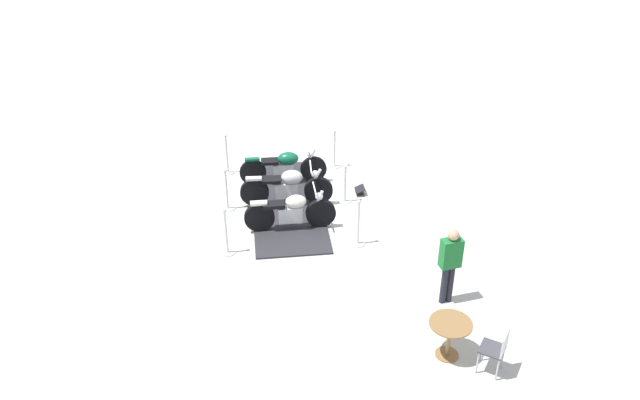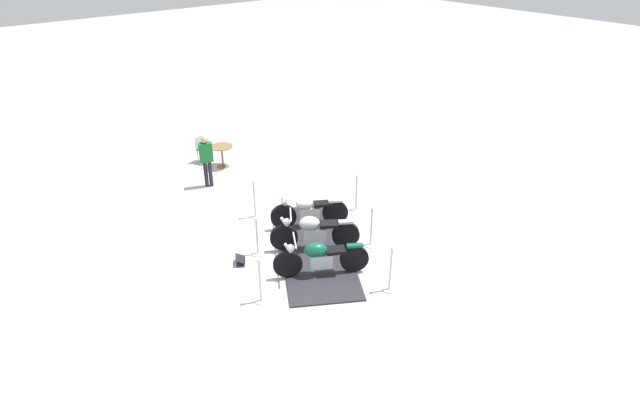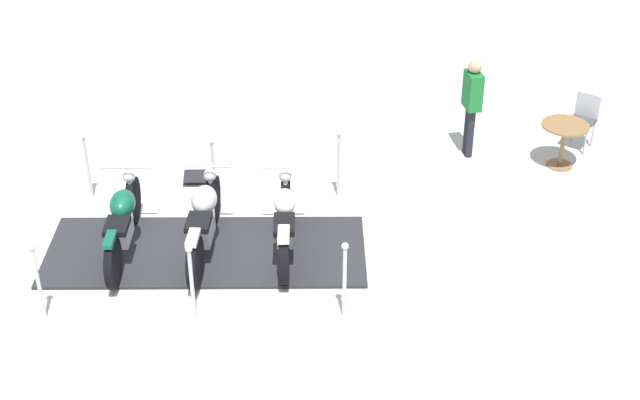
{
  "view_description": "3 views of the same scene",
  "coord_description": "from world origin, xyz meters",
  "px_view_note": "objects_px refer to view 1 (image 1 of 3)",
  "views": [
    {
      "loc": [
        7.81,
        11.07,
        8.13
      ],
      "look_at": [
        0.31,
        1.69,
        1.05
      ],
      "focal_mm": 36.01,
      "sensor_mm": 36.0,
      "label": 1
    },
    {
      "loc": [
        -7.05,
        -8.65,
        7.38
      ],
      "look_at": [
        1.0,
        1.0,
        0.67
      ],
      "focal_mm": 29.46,
      "sensor_mm": 36.0,
      "label": 2
    },
    {
      "loc": [
        9.7,
        -4.22,
        7.31
      ],
      "look_at": [
        0.51,
        1.55,
        0.61
      ],
      "focal_mm": 51.48,
      "sensor_mm": 36.0,
      "label": 3
    }
  ],
  "objects_px": {
    "motorcycle_chrome": "(288,186)",
    "info_placard": "(360,191)",
    "stanchion_right_front": "(358,229)",
    "stanchion_left_mid": "(227,197)",
    "stanchion_right_mid": "(345,190)",
    "cafe_table": "(450,331)",
    "motorcycle_forest": "(285,166)",
    "stanchion_left_front": "(227,238)",
    "cafe_chair_near_table": "(497,348)",
    "stanchion_left_rear": "(227,160)",
    "bystander_person": "(450,260)",
    "stanchion_right_rear": "(334,154)",
    "motorcycle_cream": "(291,211)"
  },
  "relations": [
    {
      "from": "motorcycle_chrome",
      "to": "stanchion_right_rear",
      "type": "bearing_deg",
      "value": 56.43
    },
    {
      "from": "cafe_table",
      "to": "bystander_person",
      "type": "bearing_deg",
      "value": -137.05
    },
    {
      "from": "stanchion_right_mid",
      "to": "cafe_table",
      "type": "distance_m",
      "value": 5.57
    },
    {
      "from": "stanchion_left_rear",
      "to": "cafe_table",
      "type": "distance_m",
      "value": 8.3
    },
    {
      "from": "motorcycle_chrome",
      "to": "stanchion_left_front",
      "type": "relative_size",
      "value": 1.69
    },
    {
      "from": "stanchion_right_mid",
      "to": "cafe_chair_near_table",
      "type": "xyz_separation_m",
      "value": [
        1.74,
        5.93,
        0.2
      ]
    },
    {
      "from": "stanchion_right_rear",
      "to": "stanchion_right_front",
      "type": "bearing_deg",
      "value": 58.28
    },
    {
      "from": "stanchion_right_rear",
      "to": "bystander_person",
      "type": "relative_size",
      "value": 0.66
    },
    {
      "from": "stanchion_left_mid",
      "to": "stanchion_right_front",
      "type": "bearing_deg",
      "value": 115.22
    },
    {
      "from": "stanchion_right_front",
      "to": "stanchion_left_mid",
      "type": "bearing_deg",
      "value": -64.78
    },
    {
      "from": "stanchion_right_front",
      "to": "info_placard",
      "type": "bearing_deg",
      "value": -132.83
    },
    {
      "from": "stanchion_left_front",
      "to": "cafe_table",
      "type": "relative_size",
      "value": 1.51
    },
    {
      "from": "motorcycle_cream",
      "to": "stanchion_left_mid",
      "type": "relative_size",
      "value": 1.69
    },
    {
      "from": "stanchion_left_mid",
      "to": "bystander_person",
      "type": "xyz_separation_m",
      "value": [
        -1.49,
        5.67,
        0.66
      ]
    },
    {
      "from": "stanchion_right_mid",
      "to": "info_placard",
      "type": "xyz_separation_m",
      "value": [
        -0.56,
        -0.07,
        -0.27
      ]
    },
    {
      "from": "stanchion_right_front",
      "to": "info_placard",
      "type": "height_order",
      "value": "stanchion_right_front"
    },
    {
      "from": "stanchion_right_front",
      "to": "motorcycle_forest",
      "type": "bearing_deg",
      "value": -96.59
    },
    {
      "from": "stanchion_right_front",
      "to": "cafe_chair_near_table",
      "type": "height_order",
      "value": "stanchion_right_front"
    },
    {
      "from": "stanchion_left_mid",
      "to": "bystander_person",
      "type": "bearing_deg",
      "value": 104.77
    },
    {
      "from": "motorcycle_cream",
      "to": "stanchion_left_mid",
      "type": "xyz_separation_m",
      "value": [
        0.67,
        -1.71,
        -0.16
      ]
    },
    {
      "from": "stanchion_right_mid",
      "to": "stanchion_left_mid",
      "type": "height_order",
      "value": "stanchion_left_mid"
    },
    {
      "from": "info_placard",
      "to": "cafe_chair_near_table",
      "type": "xyz_separation_m",
      "value": [
        2.3,
        6.0,
        0.48
      ]
    },
    {
      "from": "motorcycle_chrome",
      "to": "info_placard",
      "type": "height_order",
      "value": "motorcycle_chrome"
    },
    {
      "from": "motorcycle_forest",
      "to": "stanchion_left_front",
      "type": "height_order",
      "value": "stanchion_left_front"
    },
    {
      "from": "stanchion_left_rear",
      "to": "stanchion_right_rear",
      "type": "height_order",
      "value": "stanchion_left_rear"
    },
    {
      "from": "cafe_chair_near_table",
      "to": "stanchion_right_rear",
      "type": "bearing_deg",
      "value": -42.32
    },
    {
      "from": "stanchion_right_front",
      "to": "stanchion_right_rear",
      "type": "bearing_deg",
      "value": -121.72
    },
    {
      "from": "stanchion_right_front",
      "to": "stanchion_left_front",
      "type": "height_order",
      "value": "stanchion_right_front"
    },
    {
      "from": "motorcycle_cream",
      "to": "stanchion_right_rear",
      "type": "relative_size",
      "value": 1.68
    },
    {
      "from": "motorcycle_cream",
      "to": "stanchion_right_mid",
      "type": "bearing_deg",
      "value": 37.5
    },
    {
      "from": "stanchion_right_mid",
      "to": "bystander_person",
      "type": "xyz_separation_m",
      "value": [
        0.96,
        4.15,
        0.67
      ]
    },
    {
      "from": "stanchion_right_mid",
      "to": "bystander_person",
      "type": "bearing_deg",
      "value": 77.04
    },
    {
      "from": "info_placard",
      "to": "bystander_person",
      "type": "distance_m",
      "value": 4.58
    },
    {
      "from": "stanchion_right_mid",
      "to": "info_placard",
      "type": "height_order",
      "value": "stanchion_right_mid"
    },
    {
      "from": "stanchion_right_mid",
      "to": "motorcycle_cream",
      "type": "bearing_deg",
      "value": 6.28
    },
    {
      "from": "motorcycle_cream",
      "to": "motorcycle_forest",
      "type": "distance_m",
      "value": 2.21
    },
    {
      "from": "motorcycle_chrome",
      "to": "info_placard",
      "type": "xyz_separation_m",
      "value": [
        -1.75,
        0.67,
        -0.47
      ]
    },
    {
      "from": "stanchion_left_rear",
      "to": "bystander_person",
      "type": "relative_size",
      "value": 0.68
    },
    {
      "from": "cafe_table",
      "to": "cafe_chair_near_table",
      "type": "xyz_separation_m",
      "value": [
        -0.31,
        0.76,
        -0.02
      ]
    },
    {
      "from": "stanchion_right_mid",
      "to": "stanchion_left_mid",
      "type": "xyz_separation_m",
      "value": [
        2.45,
        -1.51,
        0.0
      ]
    },
    {
      "from": "stanchion_left_rear",
      "to": "stanchion_left_front",
      "type": "relative_size",
      "value": 1.0
    },
    {
      "from": "stanchion_right_mid",
      "to": "bystander_person",
      "type": "relative_size",
      "value": 0.61
    },
    {
      "from": "info_placard",
      "to": "stanchion_left_front",
      "type": "bearing_deg",
      "value": -56.13
    },
    {
      "from": "motorcycle_chrome",
      "to": "stanchion_left_rear",
      "type": "xyz_separation_m",
      "value": [
        0.27,
        -2.37,
        -0.14
      ]
    },
    {
      "from": "stanchion_right_rear",
      "to": "stanchion_left_front",
      "type": "relative_size",
      "value": 0.98
    },
    {
      "from": "motorcycle_chrome",
      "to": "stanchion_left_rear",
      "type": "distance_m",
      "value": 2.39
    },
    {
      "from": "motorcycle_cream",
      "to": "motorcycle_chrome",
      "type": "xyz_separation_m",
      "value": [
        -0.59,
        -0.93,
        0.03
      ]
    },
    {
      "from": "stanchion_right_rear",
      "to": "stanchion_right_mid",
      "type": "distance_m",
      "value": 1.88
    },
    {
      "from": "stanchion_left_mid",
      "to": "info_placard",
      "type": "xyz_separation_m",
      "value": [
        -3.01,
        1.44,
        -0.28
      ]
    },
    {
      "from": "motorcycle_forest",
      "to": "cafe_chair_near_table",
      "type": "xyz_separation_m",
      "value": [
        1.13,
        7.61,
        0.02
      ]
    }
  ]
}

